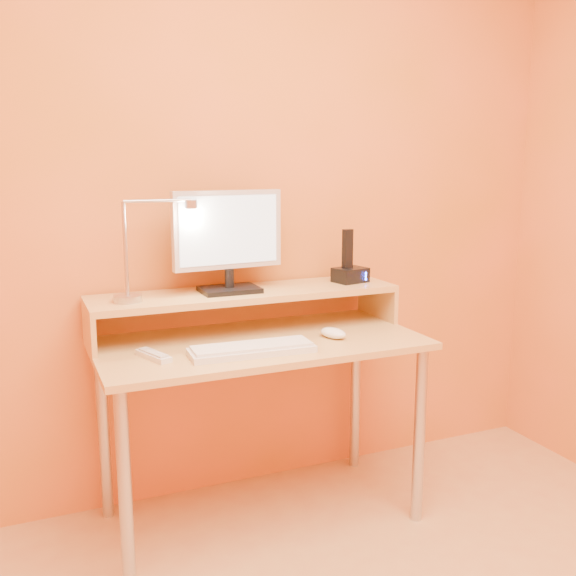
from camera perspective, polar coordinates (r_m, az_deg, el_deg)
name	(u,v)px	position (r m, az deg, el deg)	size (l,w,h in m)	color
wall_back	(231,192)	(2.61, -5.11, 8.44)	(3.00, 0.04, 2.50)	#F67642
desk_leg_fl	(125,493)	(2.18, -14.23, -17.19)	(0.04, 0.04, 0.69)	#B5B5BD
desk_leg_fr	(419,436)	(2.56, 11.56, -12.69)	(0.04, 0.04, 0.69)	#B5B5BD
desk_leg_bl	(104,433)	(2.63, -16.01, -12.22)	(0.04, 0.04, 0.69)	#B5B5BD
desk_leg_br	(355,393)	(2.95, 5.98, -9.24)	(0.04, 0.04, 0.69)	#B5B5BD
desk_lower	(260,343)	(2.40, -2.50, -4.91)	(1.20, 0.60, 0.03)	tan
shelf_riser_left	(89,329)	(2.39, -17.23, -3.48)	(0.02, 0.30, 0.14)	tan
shelf_riser_right	(377,301)	(2.76, 7.91, -1.16)	(0.02, 0.30, 0.14)	tan
desk_shelf	(246,294)	(2.50, -3.75, -0.50)	(1.20, 0.30, 0.03)	tan
monitor_foot	(230,290)	(2.47, -5.20, -0.14)	(0.22, 0.16, 0.02)	black
monitor_neck	(229,278)	(2.46, -5.22, 0.87)	(0.04, 0.04, 0.07)	black
monitor_panel	(228,230)	(2.45, -5.37, 5.17)	(0.43, 0.04, 0.29)	silver
monitor_back	(226,229)	(2.47, -5.53, 5.22)	(0.39, 0.01, 0.25)	black
monitor_screen	(229,230)	(2.43, -5.23, 5.13)	(0.39, 0.00, 0.26)	#C5E5FD
lamp_base	(128,298)	(2.35, -14.01, -0.90)	(0.10, 0.10, 0.03)	#B5B5BD
lamp_post	(125,249)	(2.33, -14.22, 3.38)	(0.01, 0.01, 0.33)	#B5B5BD
lamp_arm	(158,201)	(2.33, -11.47, 7.60)	(0.01, 0.01, 0.24)	#B5B5BD
lamp_head	(191,204)	(2.36, -8.59, 7.37)	(0.04, 0.04, 0.03)	#B5B5BD
lamp_bulb	(191,209)	(2.36, -8.57, 6.98)	(0.03, 0.03, 0.00)	#FFEAC6
phone_dock	(350,275)	(2.67, 5.54, 1.16)	(0.13, 0.10, 0.06)	black
phone_handset	(347,249)	(2.65, 5.29, 3.48)	(0.04, 0.03, 0.16)	black
phone_led	(366,276)	(2.65, 6.92, 1.05)	(0.01, 0.00, 0.04)	blue
keyboard	(252,350)	(2.23, -3.21, -5.54)	(0.43, 0.14, 0.02)	silver
mouse	(333,333)	(2.42, 4.03, -4.00)	(0.07, 0.11, 0.04)	white
remote_control	(153,356)	(2.22, -11.83, -5.91)	(0.04, 0.16, 0.02)	silver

